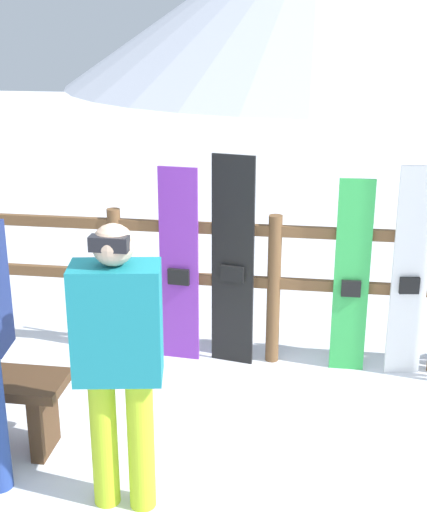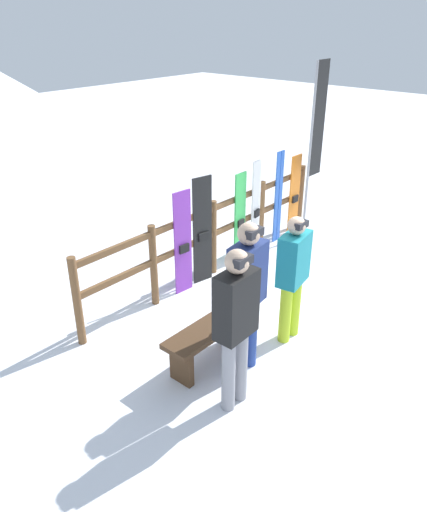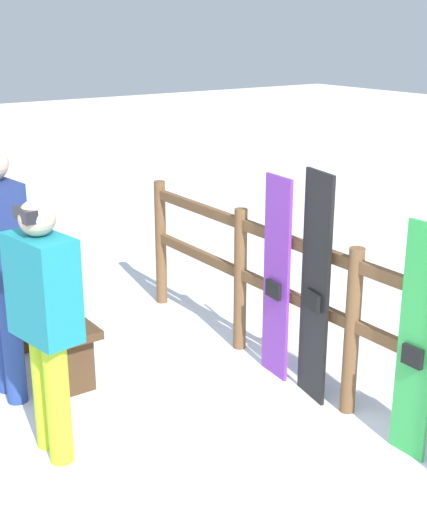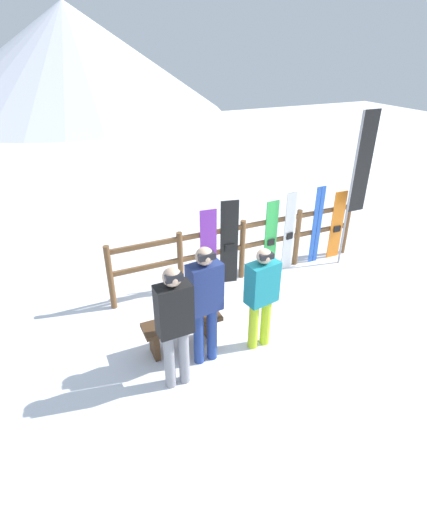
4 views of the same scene
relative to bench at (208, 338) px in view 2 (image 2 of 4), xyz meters
name	(u,v)px [view 2 (image 2 of 4)]	position (x,y,z in m)	size (l,w,h in m)	color
ground_plane	(307,310)	(1.69, -0.28, -0.34)	(40.00, 40.00, 0.00)	white
fence	(213,231)	(1.69, 1.39, 0.33)	(4.89, 0.10, 1.14)	brown
bench	(208,338)	(0.00, 0.00, 0.00)	(1.12, 0.36, 0.48)	#4C331E
person_teal	(293,271)	(1.02, -0.40, 0.56)	(0.47, 0.31, 1.57)	#B7D826
person_navy	(247,288)	(0.20, -0.37, 0.68)	(0.46, 0.29, 1.75)	navy
person_black	(236,319)	(-0.30, -0.62, 0.67)	(0.43, 0.24, 1.72)	gray
snowboard_purple	(183,243)	(0.99, 1.33, 0.40)	(0.29, 0.07, 1.49)	purple
snowboard_black_stripe	(202,231)	(1.39, 1.33, 0.45)	(0.32, 0.10, 1.59)	black
snowboard_green	(240,219)	(2.24, 1.33, 0.38)	(0.25, 0.06, 1.44)	green
snowboard_white	(256,209)	(2.65, 1.33, 0.43)	(0.25, 0.08, 1.55)	white
ski_pair_blue	(278,197)	(3.28, 1.34, 0.44)	(0.19, 0.02, 1.57)	blue
snowboard_orange	(294,195)	(3.77, 1.33, 0.36)	(0.28, 0.06, 1.40)	orange
rental_flag	(315,133)	(3.85, 1.07, 1.46)	(0.40, 0.04, 2.92)	#99999E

